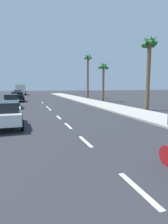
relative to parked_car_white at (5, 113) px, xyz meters
name	(u,v)px	position (x,y,z in m)	size (l,w,h in m)	color
ground_plane	(52,111)	(3.74, 6.69, -0.84)	(160.00, 160.00, 0.00)	#2D2D33
sidewalk_strip	(109,106)	(10.93, 8.69, -0.77)	(3.60, 80.00, 0.14)	#B2ADA3
lane_stripe_1	(138,189)	(3.74, -8.78, -0.84)	(0.16, 1.80, 0.01)	white
lane_stripe_2	(85,141)	(3.74, -4.48, -0.84)	(0.16, 1.80, 0.01)	white
lane_stripe_3	(68,126)	(3.74, -0.81, -0.84)	(0.16, 1.80, 0.01)	white
lane_stripe_4	(59,117)	(3.74, 2.66, -0.84)	(0.16, 1.80, 0.01)	white
lane_stripe_5	(50,109)	(3.74, 8.32, -0.84)	(0.16, 1.80, 0.01)	white
lane_stripe_6	(47,107)	(3.74, 10.62, -0.84)	(0.16, 1.80, 0.01)	white
lane_stripe_7	(43,103)	(3.74, 16.79, -0.84)	(0.16, 1.80, 0.01)	white
parked_car_white	(5,113)	(0.00, 0.00, 0.00)	(2.14, 4.47, 1.57)	white
parked_car_teal	(11,101)	(-0.29, 10.83, -0.01)	(1.94, 3.90, 1.57)	#14727A
parked_car_black	(18,96)	(0.13, 20.15, 0.00)	(2.13, 4.51, 1.57)	black
parked_car_blue	(18,94)	(-0.16, 31.19, 0.00)	(2.08, 4.15, 1.57)	#1E389E
delivery_truck	(21,89)	(0.32, 43.60, 0.66)	(2.81, 6.30, 2.80)	beige
palm_tree_mid	(149,54)	(13.31, 4.57, 4.86)	(1.92, 1.92, 7.69)	brown
palm_tree_far	(103,72)	(13.41, 16.57, 3.87)	(1.74, 1.64, 6.36)	brown
palm_tree_distant	(88,66)	(13.52, 24.86, 5.54)	(1.76, 1.91, 8.96)	brown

